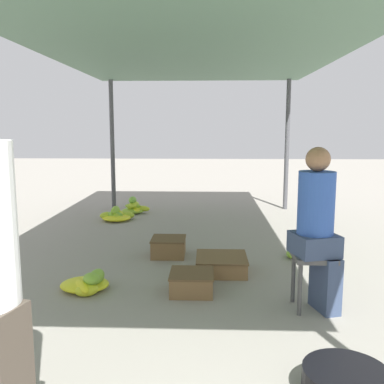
% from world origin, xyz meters
% --- Properties ---
extents(canopy_post_back_left, '(0.08, 0.08, 2.40)m').
position_xyz_m(canopy_post_back_left, '(-1.63, 6.97, 1.20)').
color(canopy_post_back_left, '#4C4C51').
rests_on(canopy_post_back_left, ground).
extents(canopy_post_back_right, '(0.08, 0.08, 2.40)m').
position_xyz_m(canopy_post_back_right, '(1.63, 6.97, 1.20)').
color(canopy_post_back_right, '#4C4C51').
rests_on(canopy_post_back_right, ground).
extents(canopy_tarp, '(3.67, 7.07, 0.04)m').
position_xyz_m(canopy_tarp, '(0.00, 3.63, 2.42)').
color(canopy_tarp, '#567A60').
rests_on(canopy_tarp, canopy_post_front_left).
extents(stool, '(0.34, 0.34, 0.48)m').
position_xyz_m(stool, '(1.06, 2.44, 0.38)').
color(stool, '#4C4C4C').
rests_on(stool, ground).
extents(vendor_seated, '(0.42, 0.42, 1.38)m').
position_xyz_m(vendor_seated, '(1.08, 2.44, 0.73)').
color(vendor_seated, '#384766').
rests_on(vendor_seated, ground).
extents(basin_black, '(0.50, 0.50, 0.17)m').
position_xyz_m(basin_black, '(0.97, 1.22, 0.08)').
color(basin_black, black).
rests_on(basin_black, ground).
extents(banana_pile_left_0, '(0.46, 0.48, 0.19)m').
position_xyz_m(banana_pile_left_0, '(-0.96, 2.76, 0.07)').
color(banana_pile_left_0, '#80B735').
rests_on(banana_pile_left_0, ground).
extents(banana_pile_left_1, '(0.60, 0.54, 0.24)m').
position_xyz_m(banana_pile_left_1, '(-1.34, 5.86, 0.08)').
color(banana_pile_left_1, '#B2CB2C').
rests_on(banana_pile_left_1, ground).
extents(banana_pile_left_2, '(0.52, 0.45, 0.31)m').
position_xyz_m(banana_pile_left_2, '(-1.15, 6.45, 0.11)').
color(banana_pile_left_2, '#74B337').
rests_on(banana_pile_left_2, ground).
extents(banana_pile_right_1, '(0.58, 0.59, 0.15)m').
position_xyz_m(banana_pile_right_1, '(1.39, 3.89, 0.06)').
color(banana_pile_right_1, yellow).
rests_on(banana_pile_right_1, ground).
extents(crate_near, '(0.54, 0.54, 0.17)m').
position_xyz_m(crate_near, '(0.32, 3.34, 0.09)').
color(crate_near, olive).
rests_on(crate_near, ground).
extents(crate_mid, '(0.41, 0.41, 0.19)m').
position_xyz_m(crate_mid, '(0.03, 2.76, 0.10)').
color(crate_mid, brown).
rests_on(crate_mid, ground).
extents(crate_far, '(0.40, 0.40, 0.22)m').
position_xyz_m(crate_far, '(-0.30, 3.90, 0.11)').
color(crate_far, brown).
rests_on(crate_far, ground).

